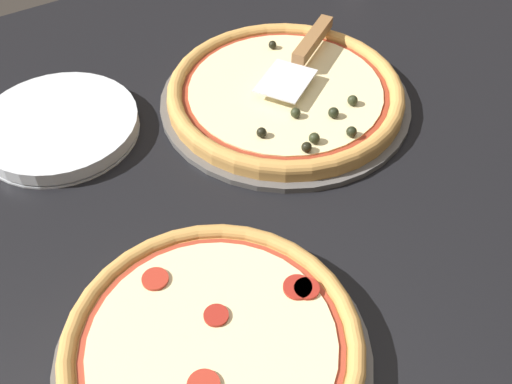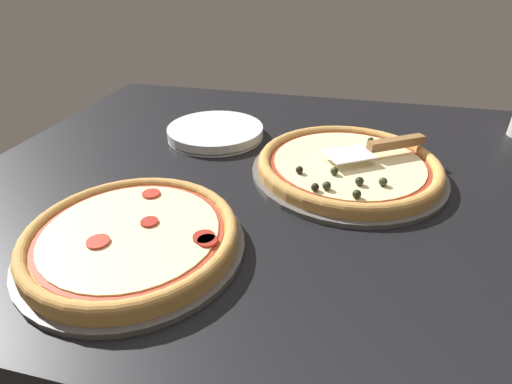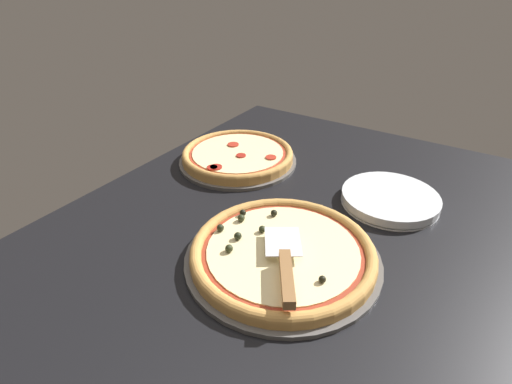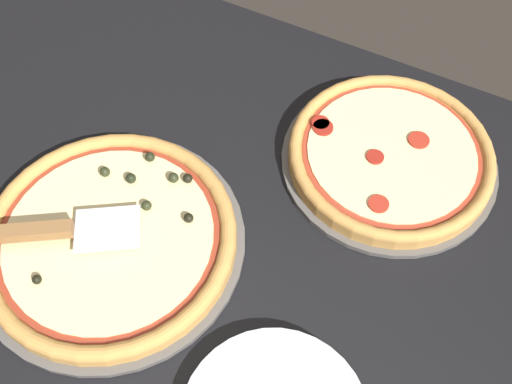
# 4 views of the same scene
# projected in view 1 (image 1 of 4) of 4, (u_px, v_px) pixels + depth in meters

# --- Properties ---
(ground_plane) EXTENTS (1.50, 1.10, 0.04)m
(ground_plane) POSITION_uv_depth(u_px,v_px,m) (264.00, 132.00, 0.97)
(ground_plane) COLOR black
(pizza_pan_front) EXTENTS (0.41, 0.41, 0.01)m
(pizza_pan_front) POSITION_uv_depth(u_px,v_px,m) (285.00, 101.00, 0.99)
(pizza_pan_front) COLOR #565451
(pizza_pan_front) RESTS_ON ground_plane
(pizza_front) EXTENTS (0.39, 0.39, 0.04)m
(pizza_front) POSITION_uv_depth(u_px,v_px,m) (285.00, 92.00, 0.98)
(pizza_front) COLOR #C68E47
(pizza_front) RESTS_ON pizza_pan_front
(pizza_pan_back) EXTENTS (0.36, 0.36, 0.01)m
(pizza_pan_back) POSITION_uv_depth(u_px,v_px,m) (214.00, 356.00, 0.68)
(pizza_pan_back) COLOR #565451
(pizza_pan_back) RESTS_ON ground_plane
(pizza_back) EXTENTS (0.34, 0.34, 0.03)m
(pizza_back) POSITION_uv_depth(u_px,v_px,m) (213.00, 346.00, 0.66)
(pizza_back) COLOR #C68E47
(pizza_back) RESTS_ON pizza_pan_back
(serving_spatula) EXTENTS (0.22, 0.17, 0.02)m
(serving_spatula) POSITION_uv_depth(u_px,v_px,m) (307.00, 48.00, 1.01)
(serving_spatula) COLOR silver
(serving_spatula) RESTS_ON pizza_front
(plate_stack) EXTENTS (0.25, 0.25, 0.03)m
(plate_stack) POSITION_uv_depth(u_px,v_px,m) (59.00, 126.00, 0.94)
(plate_stack) COLOR silver
(plate_stack) RESTS_ON ground_plane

